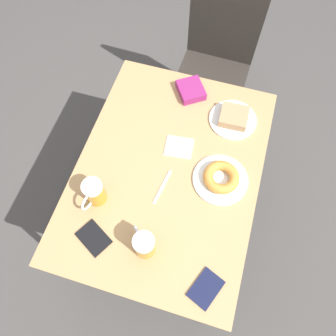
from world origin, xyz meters
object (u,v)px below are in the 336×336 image
object	(u,v)px
napkin_folded	(179,147)
blue_pouch	(191,90)
fork	(163,187)
plate_with_cake	(233,118)
plate_with_donut	(221,178)
beer_mug_center	(144,244)
beer_mug_left	(94,193)
passport_near_edge	(206,289)
passport_far_edge	(94,238)
chair	(218,52)

from	to	relation	value
napkin_folded	blue_pouch	size ratio (longest dim) A/B	0.77
napkin_folded	fork	xyz separation A→B (m)	(-0.01, -0.20, -0.00)
plate_with_cake	plate_with_donut	distance (m)	0.31
fork	plate_with_cake	bearing A→B (deg)	63.02
beer_mug_center	plate_with_donut	bearing A→B (deg)	59.42
napkin_folded	beer_mug_left	bearing A→B (deg)	-128.11
napkin_folded	fork	distance (m)	0.20
napkin_folded	plate_with_cake	bearing A→B (deg)	46.44
passport_near_edge	plate_with_donut	bearing A→B (deg)	95.87
plate_with_donut	napkin_folded	bearing A→B (deg)	154.02
passport_far_edge	chair	bearing A→B (deg)	79.37
passport_far_edge	blue_pouch	distance (m)	0.80
plate_with_donut	passport_far_edge	distance (m)	0.56
plate_with_donut	passport_near_edge	size ratio (longest dim) A/B	1.54
plate_with_cake	beer_mug_center	world-z (taller)	beer_mug_center
beer_mug_left	passport_far_edge	size ratio (longest dim) A/B	0.82
beer_mug_center	blue_pouch	bearing A→B (deg)	91.83
passport_far_edge	beer_mug_left	bearing A→B (deg)	107.26
napkin_folded	passport_near_edge	size ratio (longest dim) A/B	0.86
napkin_folded	passport_near_edge	world-z (taller)	passport_near_edge
beer_mug_left	passport_near_edge	size ratio (longest dim) A/B	0.84
napkin_folded	passport_far_edge	size ratio (longest dim) A/B	0.84
beer_mug_left	beer_mug_center	bearing A→B (deg)	-28.30
fork	beer_mug_center	bearing A→B (deg)	-88.32
plate_with_donut	blue_pouch	distance (m)	0.47
napkin_folded	passport_near_edge	distance (m)	0.59
plate_with_cake	beer_mug_center	xyz separation A→B (m)	(-0.20, -0.66, 0.04)
beer_mug_center	fork	world-z (taller)	beer_mug_center
beer_mug_left	plate_with_cake	bearing A→B (deg)	49.66
plate_with_donut	passport_near_edge	bearing A→B (deg)	-84.13
chair	passport_far_edge	distance (m)	1.26
passport_near_edge	passport_far_edge	world-z (taller)	same
chair	passport_far_edge	xyz separation A→B (m)	(-0.23, -1.23, 0.16)
chair	napkin_folded	distance (m)	0.76
chair	passport_far_edge	world-z (taller)	chair
plate_with_cake	plate_with_donut	size ratio (longest dim) A/B	0.93
plate_with_cake	passport_near_edge	size ratio (longest dim) A/B	1.44
beer_mug_center	passport_near_edge	bearing A→B (deg)	-16.51
beer_mug_center	napkin_folded	xyz separation A→B (m)	(0.00, 0.46, -0.06)
plate_with_cake	chair	bearing A→B (deg)	107.59
blue_pouch	beer_mug_left	bearing A→B (deg)	-109.86
beer_mug_left	fork	xyz separation A→B (m)	(0.24, 0.12, -0.06)
fork	passport_near_edge	distance (m)	0.42
plate_with_donut	fork	bearing A→B (deg)	-155.47
plate_with_donut	beer_mug_left	world-z (taller)	beer_mug_left
fork	passport_far_edge	bearing A→B (deg)	-124.95
passport_far_edge	beer_mug_center	bearing A→B (deg)	5.86
beer_mug_center	fork	distance (m)	0.26
plate_with_donut	beer_mug_center	size ratio (longest dim) A/B	1.83
beer_mug_center	blue_pouch	world-z (taller)	beer_mug_center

